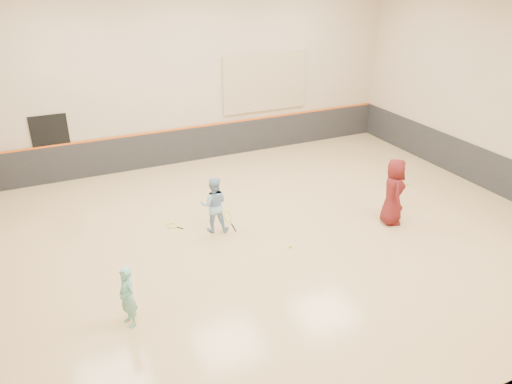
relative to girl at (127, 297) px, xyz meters
name	(u,v)px	position (x,y,z in m)	size (l,w,h in m)	color
room	(267,210)	(3.86, 1.85, 0.18)	(15.04, 12.04, 6.22)	tan
wainscot_back	(192,144)	(3.86, 7.82, -0.04)	(14.90, 0.04, 1.20)	#232326
wainscot_right	(486,169)	(11.33, 1.85, -0.04)	(0.04, 11.90, 1.20)	#232326
accent_stripe	(191,127)	(3.86, 7.81, 0.58)	(14.90, 0.03, 0.06)	#D85914
acoustic_panel	(265,82)	(6.66, 7.80, 1.86)	(3.20, 0.08, 2.00)	tan
doorway	(53,149)	(-0.64, 7.83, 0.46)	(1.10, 0.05, 2.20)	black
girl	(127,297)	(0.00, 0.00, 0.00)	(0.47, 0.31, 1.28)	#6AB8A5
instructor	(214,205)	(2.80, 2.79, 0.11)	(0.73, 0.57, 1.50)	#89B0D4
young_man	(393,192)	(7.25, 1.23, 0.27)	(0.89, 0.58, 1.81)	#581415
held_racket	(228,217)	(3.03, 2.46, -0.14)	(0.39, 0.39, 0.66)	#ACBD29
spare_racket	(172,225)	(1.83, 3.48, -0.62)	(0.61, 0.61, 0.04)	#D3E833
ball_under_racket	(290,247)	(4.17, 1.18, -0.60)	(0.07, 0.07, 0.07)	gold
ball_in_hand	(408,184)	(7.48, 0.98, 0.54)	(0.07, 0.07, 0.07)	#BBCF30
ball_beside_spare	(221,209)	(3.36, 3.81, -0.60)	(0.07, 0.07, 0.07)	gold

